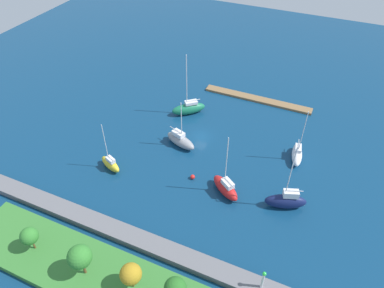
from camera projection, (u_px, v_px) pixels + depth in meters
The scene contains 16 objects.
water at pixel (201, 136), 74.74m from camera, with size 160.00×160.00×0.00m, color navy.
pier_dock at pixel (257, 99), 85.04m from camera, with size 26.10×2.33×0.53m, color olive.
breakwater at pixel (132, 237), 55.12m from camera, with size 60.23×3.06×1.19m, color slate.
shoreline_park at pixel (104, 279), 49.87m from camera, with size 46.22×9.45×1.14m, color #387A33.
harbor_beacon at pixel (263, 279), 46.97m from camera, with size 0.56×0.56×3.73m.
park_tree_west at pixel (29, 236), 51.05m from camera, with size 2.66×2.66×4.38m.
park_tree_east at pixel (131, 274), 46.44m from camera, with size 3.00×3.00×4.68m.
park_tree_midwest at pixel (80, 257), 47.41m from camera, with size 3.41×3.41×5.74m.
park_tree_mideast at pixel (175, 288), 44.09m from camera, with size 2.94×2.94×5.49m.
sailboat_navy_east_end at pixel (286, 201), 59.39m from camera, with size 7.35×4.41×13.67m.
sailboat_green_outer_mooring at pixel (189, 108), 80.16m from camera, with size 7.50×6.95×14.78m.
sailboat_yellow_near_pier at pixel (110, 164), 66.74m from camera, with size 5.48×3.47×10.41m.
sailboat_white_mid_basin at pixel (297, 154), 68.82m from camera, with size 3.03×6.61×11.63m.
sailboat_gray_lone_south at pixel (180, 140), 71.83m from camera, with size 7.55×4.49×10.66m.
sailboat_red_lone_north at pixel (226, 187), 61.98m from camera, with size 6.69×5.63×12.54m.
mooring_buoy_red at pixel (193, 177), 65.18m from camera, with size 0.87×0.87×0.87m, color red.
Camera 1 is at (-21.61, 53.33, 47.76)m, focal length 32.85 mm.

